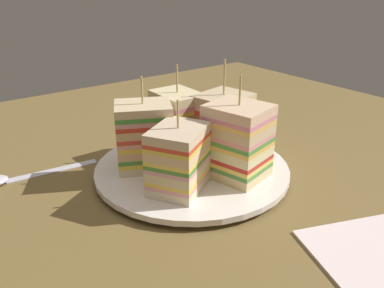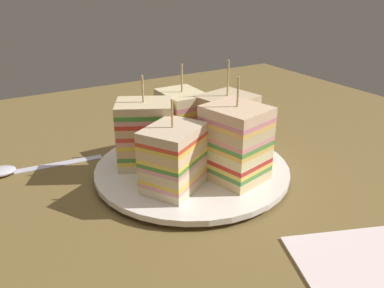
{
  "view_description": "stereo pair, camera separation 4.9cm",
  "coord_description": "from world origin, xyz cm",
  "views": [
    {
      "loc": [
        26.64,
        35.65,
        23.71
      ],
      "look_at": [
        0.0,
        0.0,
        4.27
      ],
      "focal_mm": 36.78,
      "sensor_mm": 36.0,
      "label": 1
    },
    {
      "loc": [
        22.6,
        38.34,
        23.71
      ],
      "look_at": [
        0.0,
        0.0,
        4.27
      ],
      "focal_mm": 36.78,
      "sensor_mm": 36.0,
      "label": 2
    }
  ],
  "objects": [
    {
      "name": "sandwich_wedge_0",
      "position": [
        4.72,
        -3.34,
        5.38
      ],
      "size": [
        8.36,
        7.71,
        11.53
      ],
      "rotation": [
        0.0,
        0.0,
        8.95
      ],
      "color": "beige",
      "rests_on": "plate"
    },
    {
      "name": "chip_pile",
      "position": [
        0.19,
        0.6,
        2.18
      ],
      "size": [
        6.97,
        7.24,
        2.09
      ],
      "color": "#DCC772",
      "rests_on": "plate"
    },
    {
      "name": "sandwich_wedge_3",
      "position": [
        -5.7,
        -0.89,
        5.3
      ],
      "size": [
        7.74,
        7.01,
        12.64
      ],
      "rotation": [
        0.0,
        0.0,
        12.77
      ],
      "color": "#DAB582",
      "rests_on": "plate"
    },
    {
      "name": "ground_plane",
      "position": [
        0.0,
        0.0,
        -0.9
      ],
      "size": [
        103.6,
        94.86,
        1.8
      ],
      "primitive_type": "cube",
      "color": "brown"
    },
    {
      "name": "spoon",
      "position": [
        19.39,
        -12.14,
        0.41
      ],
      "size": [
        14.99,
        3.54,
        1.0
      ],
      "rotation": [
        0.0,
        0.0,
        6.18
      ],
      "color": "silver",
      "rests_on": "ground_plane"
    },
    {
      "name": "sandwich_wedge_2",
      "position": [
        -2.81,
        5.05,
        5.66
      ],
      "size": [
        7.31,
        7.93,
        12.17
      ],
      "rotation": [
        0.0,
        0.0,
        11.24
      ],
      "color": "beige",
      "rests_on": "plate"
    },
    {
      "name": "sandwich_wedge_1",
      "position": [
        4.51,
        3.6,
        4.91
      ],
      "size": [
        8.43,
        7.91,
        10.44
      ],
      "rotation": [
        0.0,
        0.0,
        9.97
      ],
      "color": "beige",
      "rests_on": "plate"
    },
    {
      "name": "napkin",
      "position": [
        -5.51,
        23.27,
        0.25
      ],
      "size": [
        17.28,
        14.95,
        0.5
      ],
      "primitive_type": "cube",
      "rotation": [
        0.0,
        0.0,
        -0.37
      ],
      "color": "silver",
      "rests_on": "ground_plane"
    },
    {
      "name": "sandwich_wedge_4",
      "position": [
        -1.74,
        -5.51,
        5.26
      ],
      "size": [
        5.13,
        6.75,
        11.72
      ],
      "rotation": [
        0.0,
        0.0,
        14.13
      ],
      "color": "beige",
      "rests_on": "plate"
    },
    {
      "name": "plate",
      "position": [
        0.0,
        0.0,
        0.77
      ],
      "size": [
        24.36,
        24.36,
        1.27
      ],
      "color": "white",
      "rests_on": "ground_plane"
    }
  ]
}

